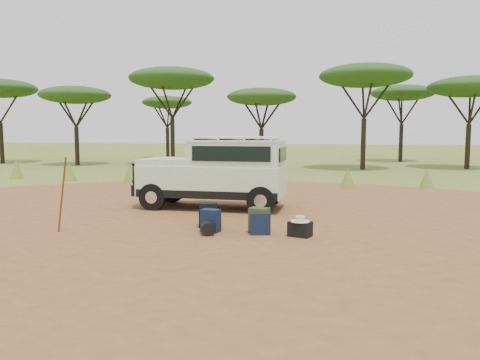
% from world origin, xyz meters
% --- Properties ---
extents(ground, '(140.00, 140.00, 0.00)m').
position_xyz_m(ground, '(0.00, 0.00, 0.00)').
color(ground, olive).
rests_on(ground, ground).
extents(dirt_clearing, '(23.00, 23.00, 0.01)m').
position_xyz_m(dirt_clearing, '(0.00, 0.00, 0.00)').
color(dirt_clearing, '#995932').
rests_on(dirt_clearing, ground).
extents(grass_fringe, '(36.60, 1.60, 0.90)m').
position_xyz_m(grass_fringe, '(0.12, 8.67, 0.40)').
color(grass_fringe, olive).
rests_on(grass_fringe, ground).
extents(acacia_treeline, '(46.70, 13.20, 6.26)m').
position_xyz_m(acacia_treeline, '(0.75, 19.81, 4.87)').
color(acacia_treeline, black).
rests_on(acacia_treeline, ground).
extents(safari_vehicle, '(4.30, 1.75, 2.06)m').
position_xyz_m(safari_vehicle, '(-0.74, 2.89, 0.99)').
color(safari_vehicle, silver).
rests_on(safari_vehicle, ground).
extents(walking_staff, '(0.42, 0.24, 1.68)m').
position_xyz_m(walking_staff, '(-3.18, -1.03, 0.84)').
color(walking_staff, brown).
rests_on(walking_staff, ground).
extents(backpack_black, '(0.49, 0.41, 0.57)m').
position_xyz_m(backpack_black, '(-0.28, 0.27, 0.29)').
color(backpack_black, black).
rests_on(backpack_black, ground).
extents(backpack_navy, '(0.43, 0.35, 0.51)m').
position_xyz_m(backpack_navy, '(-0.07, -0.26, 0.25)').
color(backpack_navy, '#101A32').
rests_on(backpack_navy, ground).
extents(backpack_olive, '(0.46, 0.38, 0.56)m').
position_xyz_m(backpack_olive, '(0.99, -0.14, 0.28)').
color(backpack_olive, '#383D1C').
rests_on(backpack_olive, ground).
extents(duffel_navy, '(0.48, 0.40, 0.47)m').
position_xyz_m(duffel_navy, '(1.03, -0.23, 0.24)').
color(duffel_navy, '#101A32').
rests_on(duffel_navy, ground).
extents(hard_case, '(0.53, 0.45, 0.32)m').
position_xyz_m(hard_case, '(1.88, -0.28, 0.16)').
color(hard_case, black).
rests_on(hard_case, ground).
extents(stuff_sack, '(0.39, 0.39, 0.29)m').
position_xyz_m(stuff_sack, '(-0.06, -0.56, 0.15)').
color(stuff_sack, black).
rests_on(stuff_sack, ground).
extents(safari_hat, '(0.41, 0.41, 0.12)m').
position_xyz_m(safari_hat, '(1.88, -0.28, 0.37)').
color(safari_hat, beige).
rests_on(safari_hat, hard_case).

